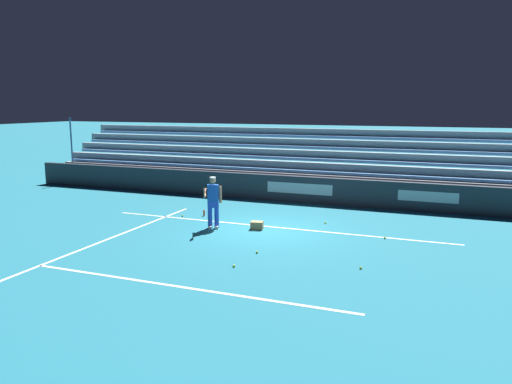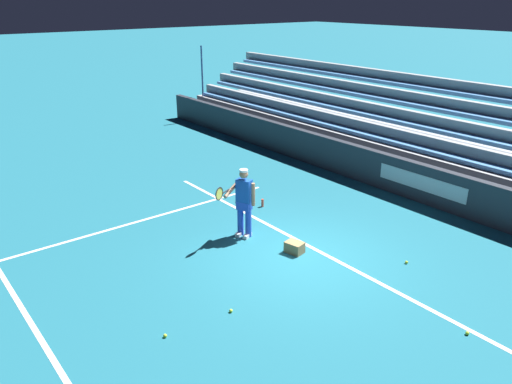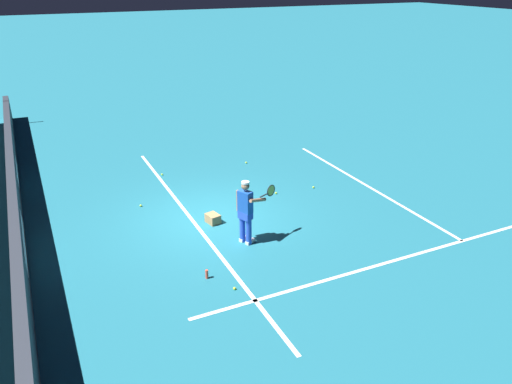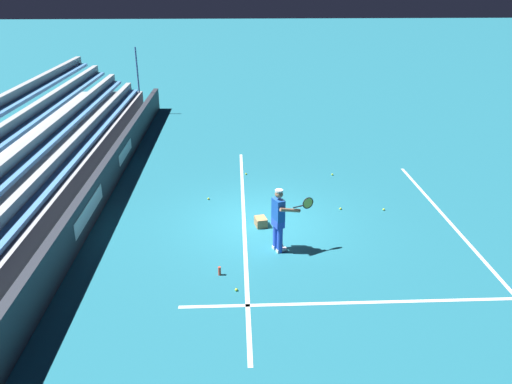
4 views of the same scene
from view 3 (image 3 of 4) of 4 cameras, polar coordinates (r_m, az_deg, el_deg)
name	(u,v)px [view 3 (image 3 of 4)]	position (r m, az deg, el deg)	size (l,w,h in m)	color
ground_plane	(210,218)	(14.35, -5.32, -2.94)	(160.00, 160.00, 0.00)	#1E6B7F
court_baseline_white	(193,221)	(14.21, -7.21, -3.31)	(12.00, 0.10, 0.01)	white
court_sideline_white	(418,254)	(13.18, 18.01, -6.73)	(0.10, 12.00, 0.01)	white
court_service_line_white	(366,185)	(16.83, 12.49, 0.77)	(8.22, 0.10, 0.01)	white
back_wall_sponsor_board	(18,237)	(13.47, -25.57, -4.66)	(27.88, 0.25, 1.10)	#2D333D
tennis_player	(246,211)	(12.64, -1.12, -2.23)	(0.57, 1.08, 1.71)	blue
ball_box_cardboard	(213,219)	(14.01, -4.95, -3.04)	(0.40, 0.30, 0.26)	#A87F51
tennis_ball_by_box	(276,193)	(15.79, 2.29, -0.12)	(0.07, 0.07, 0.07)	#CCE533
tennis_ball_midcourt	(141,206)	(15.34, -13.04, -1.52)	(0.07, 0.07, 0.07)	#CCE533
tennis_ball_far_left	(313,187)	(16.31, 6.58, 0.55)	(0.07, 0.07, 0.07)	#CCE533
tennis_ball_far_right	(246,163)	(18.31, -1.13, 3.38)	(0.07, 0.07, 0.07)	#CCE533
tennis_ball_stray_back	(162,174)	(17.53, -10.69, 1.99)	(0.07, 0.07, 0.07)	#CCE533
tennis_ball_on_baseline	(235,288)	(11.25, -2.47, -10.95)	(0.07, 0.07, 0.07)	#CCE533
water_bottle	(207,274)	(11.63, -5.64, -9.33)	(0.07, 0.07, 0.22)	#EA4C33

